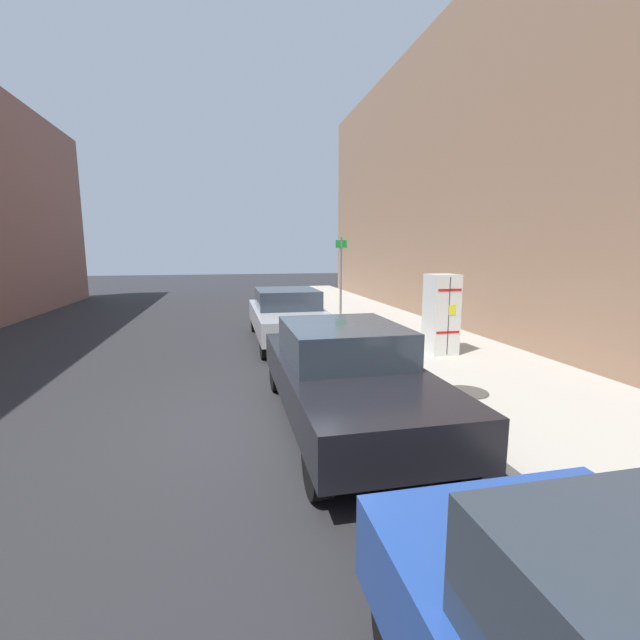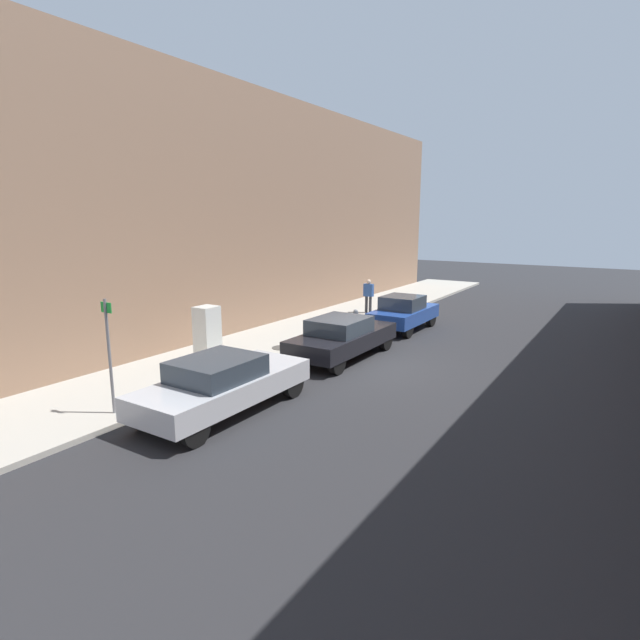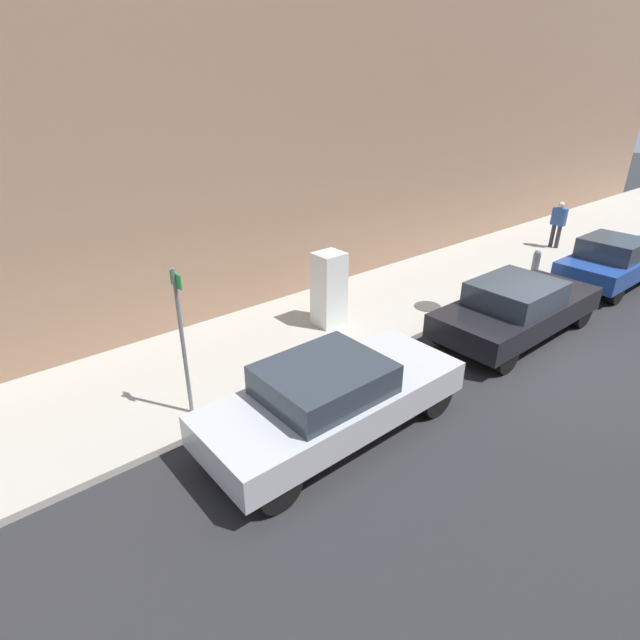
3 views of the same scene
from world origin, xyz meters
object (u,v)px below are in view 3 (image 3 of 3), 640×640
(discarded_refrigerator, at_px, (329,289))
(pedestrian_walking_far, at_px, (558,221))
(fire_hydrant, at_px, (536,261))
(parked_sedan_dark, at_px, (517,308))
(parked_hatchback_blue, at_px, (611,261))
(parked_sedan_silver, at_px, (332,397))
(street_sign_post, at_px, (182,337))

(discarded_refrigerator, height_order, pedestrian_walking_far, discarded_refrigerator)
(fire_hydrant, distance_m, pedestrian_walking_far, 3.18)
(parked_sedan_dark, xyz_separation_m, parked_hatchback_blue, (-0.00, 5.13, 0.01))
(fire_hydrant, xyz_separation_m, parked_sedan_silver, (1.79, -9.94, 0.24))
(street_sign_post, bearing_deg, pedestrian_walking_far, 93.12)
(street_sign_post, xyz_separation_m, parked_hatchback_blue, (1.93, 12.49, -0.90))
(parked_hatchback_blue, bearing_deg, discarded_refrigerator, -110.77)
(fire_hydrant, distance_m, parked_sedan_dark, 4.59)
(parked_sedan_dark, bearing_deg, fire_hydrant, 112.98)
(street_sign_post, xyz_separation_m, fire_hydrant, (0.14, 11.58, -1.15))
(discarded_refrigerator, relative_size, street_sign_post, 0.66)
(fire_hydrant, height_order, parked_sedan_silver, parked_sedan_silver)
(pedestrian_walking_far, bearing_deg, fire_hydrant, 24.60)
(fire_hydrant, bearing_deg, parked_hatchback_blue, 27.03)
(parked_sedan_dark, bearing_deg, discarded_refrigerator, -135.21)
(discarded_refrigerator, bearing_deg, parked_hatchback_blue, 69.23)
(discarded_refrigerator, xyz_separation_m, parked_sedan_silver, (3.12, -2.62, -0.29))
(street_sign_post, height_order, pedestrian_walking_far, street_sign_post)
(discarded_refrigerator, distance_m, parked_sedan_silver, 4.09)
(parked_hatchback_blue, bearing_deg, parked_sedan_dark, -90.00)
(street_sign_post, distance_m, pedestrian_walking_far, 14.60)
(pedestrian_walking_far, relative_size, parked_sedan_dark, 0.35)
(discarded_refrigerator, relative_size, pedestrian_walking_far, 1.11)
(pedestrian_walking_far, xyz_separation_m, parked_hatchback_blue, (2.72, -2.08, -0.31))
(street_sign_post, height_order, parked_hatchback_blue, street_sign_post)
(parked_sedan_silver, bearing_deg, parked_sedan_dark, 90.00)
(fire_hydrant, relative_size, pedestrian_walking_far, 0.44)
(discarded_refrigerator, height_order, parked_hatchback_blue, discarded_refrigerator)
(pedestrian_walking_far, distance_m, parked_hatchback_blue, 3.44)
(street_sign_post, distance_m, fire_hydrant, 11.64)
(fire_hydrant, bearing_deg, parked_sedan_silver, -79.80)
(discarded_refrigerator, relative_size, parked_sedan_dark, 0.39)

